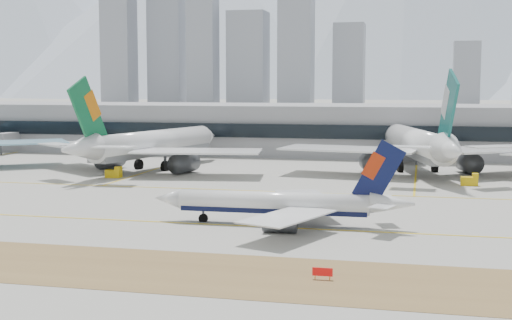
% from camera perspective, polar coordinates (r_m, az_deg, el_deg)
% --- Properties ---
extents(ground, '(3000.00, 3000.00, 0.00)m').
position_cam_1_polar(ground, '(113.38, -3.67, -4.65)').
color(ground, gray).
rests_on(ground, ground).
extents(taxiing_airliner, '(39.65, 34.52, 13.34)m').
position_cam_1_polar(taxiing_airliner, '(106.98, 2.14, -3.54)').
color(taxiing_airliner, white).
rests_on(taxiing_airliner, ground).
extents(widebody_eva, '(63.59, 63.33, 23.28)m').
position_cam_1_polar(widebody_eva, '(177.87, -8.56, 1.16)').
color(widebody_eva, white).
rests_on(widebody_eva, ground).
extents(widebody_cathay, '(67.24, 67.03, 24.67)m').
position_cam_1_polar(widebody_cathay, '(175.77, 12.92, 1.14)').
color(widebody_cathay, white).
rests_on(widebody_cathay, ground).
extents(terminal, '(280.00, 43.10, 15.00)m').
position_cam_1_polar(terminal, '(224.25, 4.82, 2.52)').
color(terminal, gray).
rests_on(terminal, ground).
extents(hold_sign_right, '(2.20, 0.15, 1.35)m').
position_cam_1_polar(hold_sign_right, '(77.94, 5.34, -8.92)').
color(hold_sign_right, red).
rests_on(hold_sign_right, ground).
extents(gse_extra, '(3.55, 2.00, 2.60)m').
position_cam_1_polar(gse_extra, '(149.92, 9.60, -1.72)').
color(gse_extra, yellow).
rests_on(gse_extra, ground).
extents(gse_c, '(3.55, 2.00, 2.60)m').
position_cam_1_polar(gse_c, '(156.19, 16.75, -1.58)').
color(gse_c, yellow).
rests_on(gse_c, ground).
extents(gse_b, '(3.55, 2.00, 2.60)m').
position_cam_1_polar(gse_b, '(165.54, -11.27, -1.03)').
color(gse_b, yellow).
rests_on(gse_b, ground).
extents(city_skyline, '(342.00, 49.80, 140.00)m').
position_cam_1_polar(city_skyline, '(577.82, -0.84, 8.82)').
color(city_skyline, gray).
rests_on(city_skyline, ground).
extents(mountain_ridge, '(2830.00, 1120.00, 470.00)m').
position_cam_1_polar(mountain_ridge, '(1519.36, 13.36, 11.88)').
color(mountain_ridge, '#9EA8B7').
rests_on(mountain_ridge, ground).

